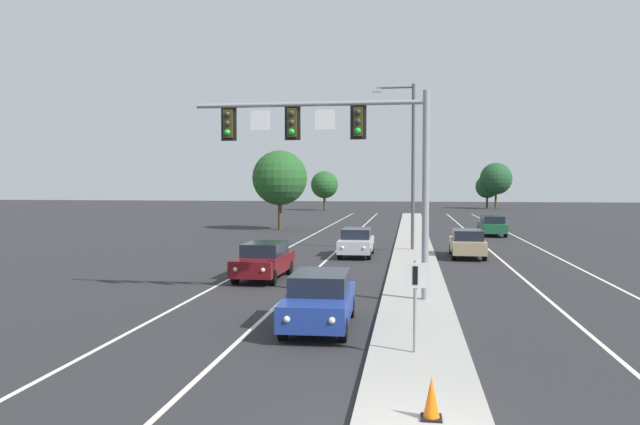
{
  "coord_description": "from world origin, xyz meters",
  "views": [
    {
      "loc": [
        -0.23,
        -9.36,
        4.18
      ],
      "look_at": [
        -3.2,
        10.75,
        3.2
      ],
      "focal_mm": 34.33,
      "sensor_mm": 36.0,
      "label": 1
    }
  ],
  "objects": [
    {
      "name": "median_island",
      "position": [
        0.0,
        18.0,
        0.07
      ],
      "size": [
        2.4,
        110.0,
        0.15
      ],
      "primitive_type": "cube",
      "color": "#9E9B93",
      "rests_on": "ground"
    },
    {
      "name": "lane_stripe_oncoming_center",
      "position": [
        -4.7,
        25.0,
        0.0
      ],
      "size": [
        0.14,
        100.0,
        0.01
      ],
      "primitive_type": "cube",
      "color": "silver",
      "rests_on": "ground"
    },
    {
      "name": "lane_stripe_receding_center",
      "position": [
        4.7,
        25.0,
        0.0
      ],
      "size": [
        0.14,
        100.0,
        0.01
      ],
      "primitive_type": "cube",
      "color": "silver",
      "rests_on": "ground"
    },
    {
      "name": "edge_stripe_left",
      "position": [
        -8.0,
        25.0,
        0.0
      ],
      "size": [
        0.14,
        100.0,
        0.01
      ],
      "primitive_type": "cube",
      "color": "silver",
      "rests_on": "ground"
    },
    {
      "name": "edge_stripe_right",
      "position": [
        8.0,
        25.0,
        0.0
      ],
      "size": [
        0.14,
        100.0,
        0.01
      ],
      "primitive_type": "cube",
      "color": "silver",
      "rests_on": "ground"
    },
    {
      "name": "overhead_signal_mast",
      "position": [
        -2.63,
        11.94,
        5.53
      ],
      "size": [
        8.27,
        0.44,
        7.2
      ],
      "color": "gray",
      "rests_on": "median_island"
    },
    {
      "name": "median_sign_post",
      "position": [
        -0.1,
        5.18,
        1.59
      ],
      "size": [
        0.6,
        0.1,
        2.2
      ],
      "color": "gray",
      "rests_on": "median_island"
    },
    {
      "name": "street_lamp_median",
      "position": [
        -0.29,
        28.13,
        5.79
      ],
      "size": [
        2.58,
        0.28,
        10.0
      ],
      "color": "#4C4C51",
      "rests_on": "median_island"
    },
    {
      "name": "car_oncoming_blue",
      "position": [
        -2.8,
        7.99,
        0.82
      ],
      "size": [
        1.93,
        4.51,
        1.58
      ],
      "color": "navy",
      "rests_on": "ground"
    },
    {
      "name": "car_oncoming_darkred",
      "position": [
        -6.52,
        16.5,
        0.82
      ],
      "size": [
        1.93,
        4.51,
        1.58
      ],
      "color": "#5B0F14",
      "rests_on": "ground"
    },
    {
      "name": "car_oncoming_silver",
      "position": [
        -3.25,
        25.34,
        0.82
      ],
      "size": [
        1.85,
        4.48,
        1.58
      ],
      "color": "#B7B7BC",
      "rests_on": "ground"
    },
    {
      "name": "car_receding_tan",
      "position": [
        2.97,
        25.69,
        0.82
      ],
      "size": [
        1.88,
        4.49,
        1.58
      ],
      "color": "tan",
      "rests_on": "ground"
    },
    {
      "name": "car_receding_green",
      "position": [
        6.23,
        40.45,
        0.82
      ],
      "size": [
        1.87,
        4.49,
        1.58
      ],
      "color": "#195633",
      "rests_on": "ground"
    },
    {
      "name": "traffic_cone_median_nose",
      "position": [
        0.15,
        1.07,
        0.51
      ],
      "size": [
        0.36,
        0.36,
        0.74
      ],
      "color": "black",
      "rests_on": "median_island"
    },
    {
      "name": "tree_far_left_b",
      "position": [
        -11.76,
        44.15,
        4.64
      ],
      "size": [
        4.91,
        4.91,
        7.1
      ],
      "color": "#4C3823",
      "rests_on": "ground"
    },
    {
      "name": "tree_far_right_b",
      "position": [
        13.54,
        92.96,
        4.88
      ],
      "size": [
        5.17,
        5.17,
        7.47
      ],
      "color": "#4C3823",
      "rests_on": "ground"
    },
    {
      "name": "tree_far_left_a",
      "position": [
        -13.18,
        83.01,
        3.92
      ],
      "size": [
        4.15,
        4.15,
        6.01
      ],
      "color": "#4C3823",
      "rests_on": "ground"
    },
    {
      "name": "tree_far_right_c",
      "position": [
        12.33,
        94.29,
        3.59
      ],
      "size": [
        3.8,
        3.8,
        5.5
      ],
      "color": "#4C3823",
      "rests_on": "ground"
    }
  ]
}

